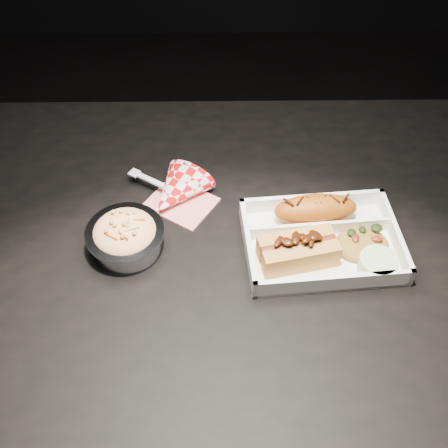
{
  "coord_description": "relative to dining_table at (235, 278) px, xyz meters",
  "views": [
    {
      "loc": [
        -0.03,
        -0.59,
        1.47
      ],
      "look_at": [
        -0.02,
        -0.0,
        0.81
      ],
      "focal_mm": 45.0,
      "sensor_mm": 36.0,
      "label": 1
    }
  ],
  "objects": [
    {
      "name": "fried_pastry",
      "position": [
        0.14,
        0.05,
        0.12
      ],
      "size": [
        0.14,
        0.07,
        0.05
      ],
      "primitive_type": "ellipsoid",
      "rotation": [
        0.0,
        0.0,
        0.08
      ],
      "color": "#A14D10",
      "rests_on": "food_tray"
    },
    {
      "name": "cupcake_liner",
      "position": [
        0.22,
        -0.06,
        0.11
      ],
      "size": [
        0.06,
        0.06,
        0.03
      ],
      "primitive_type": "cylinder",
      "color": "beige",
      "rests_on": "food_tray"
    },
    {
      "name": "napkin_fork",
      "position": [
        -0.1,
        0.11,
        0.11
      ],
      "size": [
        0.17,
        0.15,
        0.1
      ],
      "rotation": [
        0.0,
        0.0,
        -0.56
      ],
      "color": "red",
      "rests_on": "dining_table"
    },
    {
      "name": "fried_rice_mound",
      "position": [
        0.21,
        -0.01,
        0.11
      ],
      "size": [
        0.1,
        0.08,
        0.03
      ],
      "primitive_type": "ellipsoid",
      "rotation": [
        0.0,
        0.0,
        0.08
      ],
      "color": "#A57830",
      "rests_on": "food_tray"
    },
    {
      "name": "food_tray",
      "position": [
        0.14,
        -0.0,
        0.1
      ],
      "size": [
        0.26,
        0.2,
        0.04
      ],
      "rotation": [
        0.0,
        0.0,
        0.08
      ],
      "color": "white",
      "rests_on": "dining_table"
    },
    {
      "name": "floor",
      "position": [
        0.0,
        0.0,
        -0.68
      ],
      "size": [
        4.0,
        4.0,
        0.05
      ],
      "primitive_type": "cube",
      "color": "black",
      "rests_on": "ground"
    },
    {
      "name": "foil_coleslaw_cup",
      "position": [
        -0.18,
        -0.0,
        0.12
      ],
      "size": [
        0.13,
        0.13,
        0.07
      ],
      "color": "silver",
      "rests_on": "dining_table"
    },
    {
      "name": "hotdog",
      "position": [
        0.1,
        -0.04,
        0.12
      ],
      "size": [
        0.13,
        0.08,
        0.06
      ],
      "rotation": [
        0.0,
        0.0,
        0.21
      ],
      "color": "#C48B43",
      "rests_on": "food_tray"
    },
    {
      "name": "dining_table",
      "position": [
        0.0,
        0.0,
        0.0
      ],
      "size": [
        1.2,
        0.8,
        0.75
      ],
      "color": "black",
      "rests_on": "ground"
    }
  ]
}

